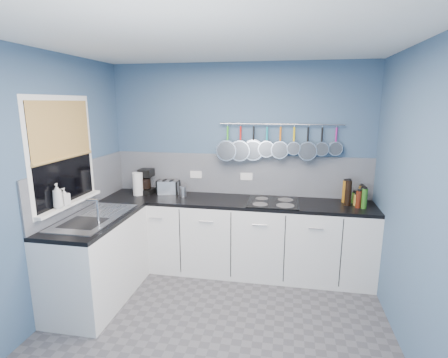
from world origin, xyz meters
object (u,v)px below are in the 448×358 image
(soap_bottle_a, at_px, (57,196))
(hob, at_px, (273,202))
(canister, at_px, (183,191))
(paper_towel, at_px, (138,184))
(coffee_maker, at_px, (146,181))
(soap_bottle_b, at_px, (64,197))
(toaster, at_px, (168,187))

(soap_bottle_a, distance_m, hob, 2.26)
(canister, height_order, hob, canister)
(paper_towel, relative_size, canister, 2.27)
(coffee_maker, relative_size, canister, 2.49)
(soap_bottle_b, relative_size, toaster, 0.66)
(coffee_maker, height_order, canister, coffee_maker)
(paper_towel, xyz_separation_m, canister, (0.57, 0.04, -0.08))
(soap_bottle_b, distance_m, paper_towel, 1.06)
(coffee_maker, height_order, toaster, coffee_maker)
(coffee_maker, xyz_separation_m, hob, (1.61, -0.14, -0.15))
(soap_bottle_a, bearing_deg, soap_bottle_b, 90.00)
(paper_towel, bearing_deg, soap_bottle_a, -105.35)
(soap_bottle_a, relative_size, hob, 0.41)
(soap_bottle_b, bearing_deg, coffee_maker, 71.25)
(coffee_maker, bearing_deg, hob, -2.03)
(soap_bottle_b, height_order, hob, soap_bottle_b)
(soap_bottle_a, relative_size, toaster, 0.92)
(soap_bottle_b, distance_m, canister, 1.37)
(soap_bottle_b, distance_m, coffee_maker, 1.16)
(toaster, relative_size, hob, 0.45)
(soap_bottle_b, distance_m, toaster, 1.32)
(canister, distance_m, hob, 1.11)
(paper_towel, bearing_deg, coffee_maker, 52.77)
(soap_bottle_a, distance_m, canister, 1.46)
(soap_bottle_b, xyz_separation_m, toaster, (0.65, 1.14, -0.15))
(paper_towel, relative_size, hob, 0.49)
(soap_bottle_a, bearing_deg, hob, 28.08)
(soap_bottle_a, relative_size, coffee_maker, 0.77)
(soap_bottle_a, bearing_deg, canister, 52.62)
(soap_bottle_b, bearing_deg, paper_towel, 73.23)
(hob, bearing_deg, canister, 175.45)
(paper_towel, relative_size, toaster, 1.09)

